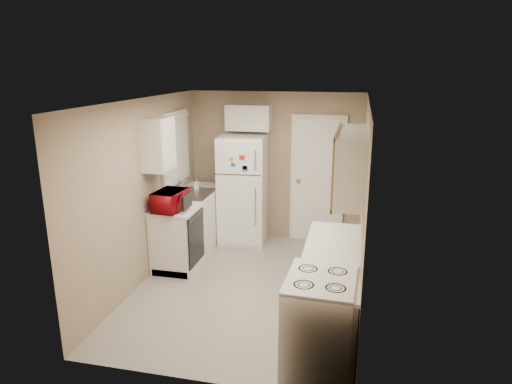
# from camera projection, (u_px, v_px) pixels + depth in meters

# --- Properties ---
(floor) EXTENTS (3.80, 3.80, 0.00)m
(floor) POSITION_uv_depth(u_px,v_px,m) (248.00, 286.00, 5.98)
(floor) COLOR #B1ADA7
(floor) RESTS_ON ground
(ceiling) EXTENTS (3.80, 3.80, 0.00)m
(ceiling) POSITION_uv_depth(u_px,v_px,m) (247.00, 101.00, 5.33)
(ceiling) COLOR white
(ceiling) RESTS_ON floor
(wall_left) EXTENTS (3.80, 3.80, 0.00)m
(wall_left) POSITION_uv_depth(u_px,v_px,m) (143.00, 192.00, 5.95)
(wall_left) COLOR tan
(wall_left) RESTS_ON floor
(wall_right) EXTENTS (3.80, 3.80, 0.00)m
(wall_right) POSITION_uv_depth(u_px,v_px,m) (363.00, 206.00, 5.36)
(wall_right) COLOR tan
(wall_right) RESTS_ON floor
(wall_back) EXTENTS (2.80, 2.80, 0.00)m
(wall_back) POSITION_uv_depth(u_px,v_px,m) (275.00, 166.00, 7.44)
(wall_back) COLOR tan
(wall_back) RESTS_ON floor
(wall_front) EXTENTS (2.80, 2.80, 0.00)m
(wall_front) POSITION_uv_depth(u_px,v_px,m) (194.00, 261.00, 3.87)
(wall_front) COLOR tan
(wall_front) RESTS_ON floor
(left_counter) EXTENTS (0.60, 1.80, 0.90)m
(left_counter) POSITION_uv_depth(u_px,v_px,m) (191.00, 225.00, 6.94)
(left_counter) COLOR silver
(left_counter) RESTS_ON floor
(dishwasher) EXTENTS (0.03, 0.58, 0.72)m
(dishwasher) POSITION_uv_depth(u_px,v_px,m) (196.00, 238.00, 6.30)
(dishwasher) COLOR black
(dishwasher) RESTS_ON floor
(sink) EXTENTS (0.54, 0.74, 0.16)m
(sink) POSITION_uv_depth(u_px,v_px,m) (194.00, 196.00, 6.97)
(sink) COLOR gray
(sink) RESTS_ON left_counter
(microwave) EXTENTS (0.52, 0.32, 0.33)m
(microwave) POSITION_uv_depth(u_px,v_px,m) (170.00, 200.00, 6.13)
(microwave) COLOR maroon
(microwave) RESTS_ON left_counter
(soap_bottle) EXTENTS (0.09, 0.09, 0.17)m
(soap_bottle) POSITION_uv_depth(u_px,v_px,m) (196.00, 183.00, 7.19)
(soap_bottle) COLOR white
(soap_bottle) RESTS_ON left_counter
(window_blinds) EXTENTS (0.10, 0.98, 1.08)m
(window_blinds) POSITION_uv_depth(u_px,v_px,m) (176.00, 148.00, 6.82)
(window_blinds) COLOR silver
(window_blinds) RESTS_ON wall_left
(upper_cabinet_left) EXTENTS (0.30, 0.45, 0.70)m
(upper_cabinet_left) POSITION_uv_depth(u_px,v_px,m) (158.00, 144.00, 5.96)
(upper_cabinet_left) COLOR silver
(upper_cabinet_left) RESTS_ON wall_left
(refrigerator) EXTENTS (0.76, 0.74, 1.74)m
(refrigerator) POSITION_uv_depth(u_px,v_px,m) (243.00, 189.00, 7.32)
(refrigerator) COLOR white
(refrigerator) RESTS_ON floor
(cabinet_over_fridge) EXTENTS (0.70, 0.30, 0.40)m
(cabinet_over_fridge) POSITION_uv_depth(u_px,v_px,m) (249.00, 118.00, 7.17)
(cabinet_over_fridge) COLOR silver
(cabinet_over_fridge) RESTS_ON wall_back
(interior_door) EXTENTS (0.86, 0.06, 2.08)m
(interior_door) POSITION_uv_depth(u_px,v_px,m) (317.00, 180.00, 7.30)
(interior_door) COLOR white
(interior_door) RESTS_ON floor
(right_counter) EXTENTS (0.60, 2.00, 0.90)m
(right_counter) POSITION_uv_depth(u_px,v_px,m) (330.00, 293.00, 4.87)
(right_counter) COLOR silver
(right_counter) RESTS_ON floor
(stove) EXTENTS (0.66, 0.80, 0.94)m
(stove) POSITION_uv_depth(u_px,v_px,m) (319.00, 322.00, 4.29)
(stove) COLOR white
(stove) RESTS_ON floor
(upper_cabinet_right) EXTENTS (0.30, 1.20, 0.70)m
(upper_cabinet_right) POSITION_uv_depth(u_px,v_px,m) (352.00, 164.00, 4.76)
(upper_cabinet_right) COLOR silver
(upper_cabinet_right) RESTS_ON wall_right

